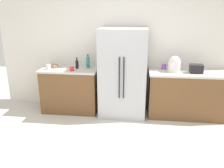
# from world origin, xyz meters

# --- Properties ---
(ground_plane) EXTENTS (10.20, 10.20, 0.00)m
(ground_plane) POSITION_xyz_m (0.00, 0.00, 0.00)
(ground_plane) COLOR beige
(kitchen_back_panel) EXTENTS (5.10, 0.10, 2.73)m
(kitchen_back_panel) POSITION_xyz_m (0.00, 2.03, 1.37)
(kitchen_back_panel) COLOR silver
(kitchen_back_panel) RESTS_ON ground_plane
(counter_left) EXTENTS (1.16, 0.66, 0.91)m
(counter_left) POSITION_xyz_m (-0.95, 1.65, 0.46)
(counter_left) COLOR brown
(counter_left) RESTS_ON ground_plane
(counter_right) EXTENTS (1.57, 0.66, 0.91)m
(counter_right) POSITION_xyz_m (1.44, 1.65, 0.46)
(counter_right) COLOR brown
(counter_right) RESTS_ON ground_plane
(refrigerator) EXTENTS (0.91, 0.74, 1.74)m
(refrigerator) POSITION_xyz_m (0.14, 1.60, 0.87)
(refrigerator) COLOR #B2B5BA
(refrigerator) RESTS_ON ground_plane
(toaster) EXTENTS (0.24, 0.17, 0.16)m
(toaster) POSITION_xyz_m (1.53, 1.60, 1.00)
(toaster) COLOR black
(toaster) RESTS_ON counter_right
(rice_cooker) EXTENTS (0.24, 0.24, 0.31)m
(rice_cooker) POSITION_xyz_m (1.13, 1.64, 1.06)
(rice_cooker) COLOR silver
(rice_cooker) RESTS_ON counter_right
(bottle_a) EXTENTS (0.07, 0.07, 0.27)m
(bottle_a) POSITION_xyz_m (-0.59, 1.76, 1.03)
(bottle_a) COLOR teal
(bottle_a) RESTS_ON counter_left
(bottle_b) EXTENTS (0.06, 0.06, 0.23)m
(bottle_b) POSITION_xyz_m (-0.80, 1.66, 1.01)
(bottle_b) COLOR black
(bottle_b) RESTS_ON counter_left
(cup_a) EXTENTS (0.08, 0.08, 0.10)m
(cup_a) POSITION_xyz_m (1.52, 1.78, 0.97)
(cup_a) COLOR blue
(cup_a) RESTS_ON counter_right
(cup_b) EXTENTS (0.09, 0.09, 0.08)m
(cup_b) POSITION_xyz_m (-0.85, 1.46, 0.96)
(cup_b) COLOR red
(cup_b) RESTS_ON counter_left
(cup_c) EXTENTS (0.09, 0.09, 0.10)m
(cup_c) POSITION_xyz_m (-1.35, 1.52, 0.96)
(cup_c) COLOR white
(cup_c) RESTS_ON counter_left
(cup_d) EXTENTS (0.09, 0.09, 0.09)m
(cup_d) POSITION_xyz_m (0.95, 1.83, 0.96)
(cup_d) COLOR purple
(cup_d) RESTS_ON counter_right
(bowl_a) EXTENTS (0.19, 0.19, 0.06)m
(bowl_a) POSITION_xyz_m (-1.31, 1.68, 0.94)
(bowl_a) COLOR brown
(bowl_a) RESTS_ON counter_left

